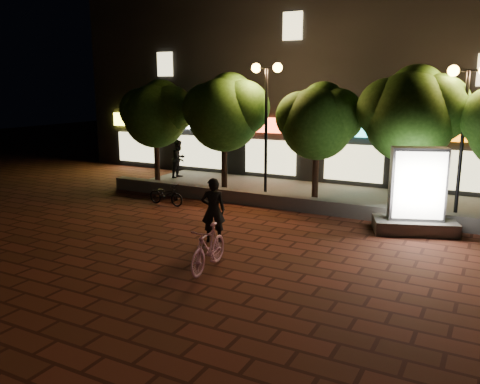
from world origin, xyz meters
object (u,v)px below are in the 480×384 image
Objects in this scene: tree_right at (413,111)px; ad_kiosk at (416,199)px; tree_far_left at (157,112)px; scooter_parked at (166,194)px; tree_left at (226,110)px; rider at (213,210)px; tree_mid at (319,119)px; street_lamp_right at (466,102)px; pedestrian at (179,159)px; scooter_pink at (208,248)px; street_lamp_left at (266,96)px.

tree_right is 1.88× the size of ad_kiosk.
tree_right reaches higher than tree_far_left.
tree_far_left is at bearing 42.99° from scooter_parked.
tree_left is 7.14m from rider.
street_lamp_right reaches higher than tree_mid.
tree_mid is 7.98m from pedestrian.
tree_right is at bearing 61.25° from scooter_pink.
rider is (6.47, -5.99, -2.36)m from tree_far_left.
tree_left is 1.82× the size of ad_kiosk.
tree_far_left reaches higher than ad_kiosk.
rider reaches higher than scooter_pink.
street_lamp_right is 2.66× the size of rider.
rider is (-1.02, -5.99, -2.28)m from tree_mid.
tree_left is 4.38m from scooter_parked.
scooter_pink is at bearing -132.92° from scooter_parked.
street_lamp_right reaches higher than scooter_pink.
ad_kiosk reaches higher than scooter_parked.
tree_mid is at bearing 83.84° from scooter_pink.
tree_mid is 6.49m from rider.
tree_mid is 2.40× the size of rider.
street_lamp_left is (-2.05, -0.26, 0.81)m from tree_mid.
street_lamp_right is at bearing -100.42° from pedestrian.
street_lamp_left is 1.04× the size of street_lamp_right.
scooter_parked is at bearing -148.38° from tree_mid.
ad_kiosk reaches higher than pedestrian.
scooter_pink is (-3.29, -7.95, -3.01)m from tree_right.
tree_far_left is 3.01× the size of scooter_parked.
scooter_parked is 0.85× the size of pedestrian.
scooter_parked is at bearing 128.60° from scooter_pink.
ad_kiosk is 6.90m from scooter_pink.
street_lamp_right is (7.00, 0.00, -0.13)m from street_lamp_left.
tree_far_left is 0.93× the size of street_lamp_right.
tree_far_left is 2.56× the size of pedestrian.
rider is at bearing -79.83° from street_lamp_left.
pedestrian reaches higher than scooter_parked.
tree_mid is 5.07m from ad_kiosk.
tree_mid is 8.38m from scooter_pink.
street_lamp_right is at bearing -9.10° from tree_right.
street_lamp_left is 2.76× the size of rider.
tree_far_left reaches higher than pedestrian.
ad_kiosk is at bearing -16.20° from tree_left.
scooter_pink is at bearing -74.97° from street_lamp_left.
tree_mid is at bearing -180.00° from tree_right.
scooter_parked is (2.60, -3.02, -2.89)m from tree_far_left.
tree_left is 1.09× the size of tree_mid.
tree_mid reaches higher than scooter_parked.
street_lamp_right reaches higher than rider.
street_lamp_right is 3.63m from ad_kiosk.
tree_mid is 2.43× the size of scooter_pink.
scooter_parked is (-4.91, 4.94, -0.15)m from scooter_pink.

